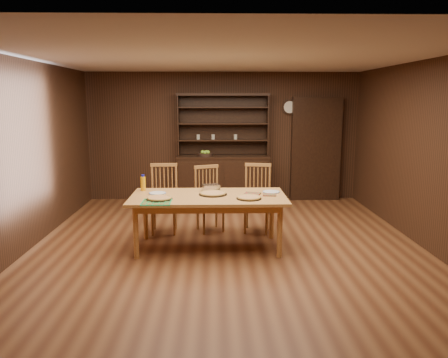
{
  "coord_description": "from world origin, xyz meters",
  "views": [
    {
      "loc": [
        -0.18,
        -5.96,
        2.05
      ],
      "look_at": [
        -0.04,
        0.4,
        0.89
      ],
      "focal_mm": 35.0,
      "sensor_mm": 36.0,
      "label": 1
    }
  ],
  "objects_px": {
    "china_hutch": "(223,173)",
    "dining_table": "(208,200)",
    "juice_bottle": "(143,183)",
    "chair_center": "(209,196)",
    "chair_right": "(257,195)",
    "chair_left": "(164,196)"
  },
  "relations": [
    {
      "from": "juice_bottle",
      "to": "china_hutch",
      "type": "bearing_deg",
      "value": 63.96
    },
    {
      "from": "chair_center",
      "to": "dining_table",
      "type": "bearing_deg",
      "value": -110.37
    },
    {
      "from": "china_hutch",
      "to": "dining_table",
      "type": "bearing_deg",
      "value": -95.3
    },
    {
      "from": "dining_table",
      "to": "chair_right",
      "type": "height_order",
      "value": "chair_right"
    },
    {
      "from": "chair_center",
      "to": "china_hutch",
      "type": "bearing_deg",
      "value": 61.2
    },
    {
      "from": "china_hutch",
      "to": "dining_table",
      "type": "xyz_separation_m",
      "value": [
        -0.26,
        -2.84,
        0.08
      ]
    },
    {
      "from": "china_hutch",
      "to": "chair_left",
      "type": "bearing_deg",
      "value": -115.44
    },
    {
      "from": "dining_table",
      "to": "chair_left",
      "type": "bearing_deg",
      "value": 131.15
    },
    {
      "from": "china_hutch",
      "to": "chair_left",
      "type": "xyz_separation_m",
      "value": [
        -0.97,
        -2.03,
        -0.03
      ]
    },
    {
      "from": "chair_right",
      "to": "juice_bottle",
      "type": "relative_size",
      "value": 4.55
    },
    {
      "from": "dining_table",
      "to": "juice_bottle",
      "type": "bearing_deg",
      "value": 159.37
    },
    {
      "from": "china_hutch",
      "to": "juice_bottle",
      "type": "bearing_deg",
      "value": -116.04
    },
    {
      "from": "chair_right",
      "to": "china_hutch",
      "type": "bearing_deg",
      "value": 114.03
    },
    {
      "from": "dining_table",
      "to": "chair_left",
      "type": "height_order",
      "value": "chair_left"
    },
    {
      "from": "china_hutch",
      "to": "chair_left",
      "type": "distance_m",
      "value": 2.25
    },
    {
      "from": "china_hutch",
      "to": "chair_center",
      "type": "relative_size",
      "value": 2.11
    },
    {
      "from": "china_hutch",
      "to": "chair_left",
      "type": "height_order",
      "value": "china_hutch"
    },
    {
      "from": "china_hutch",
      "to": "dining_table",
      "type": "height_order",
      "value": "china_hutch"
    },
    {
      "from": "dining_table",
      "to": "china_hutch",
      "type": "bearing_deg",
      "value": 84.7
    },
    {
      "from": "dining_table",
      "to": "chair_left",
      "type": "xyz_separation_m",
      "value": [
        -0.7,
        0.8,
        -0.11
      ]
    },
    {
      "from": "chair_center",
      "to": "chair_right",
      "type": "distance_m",
      "value": 0.77
    },
    {
      "from": "chair_left",
      "to": "chair_right",
      "type": "xyz_separation_m",
      "value": [
        1.46,
        0.02,
        -0.0
      ]
    }
  ]
}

